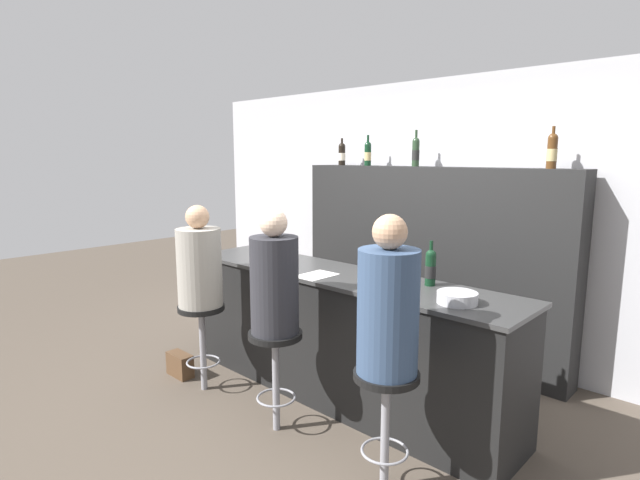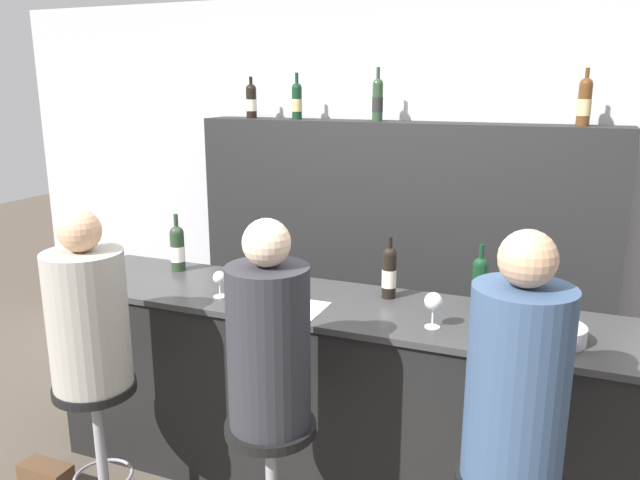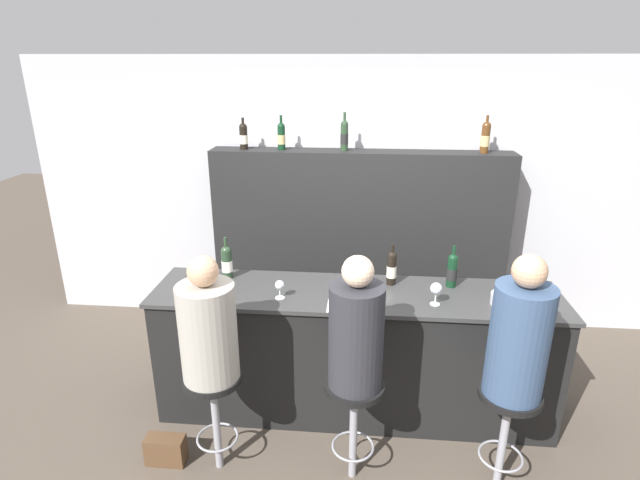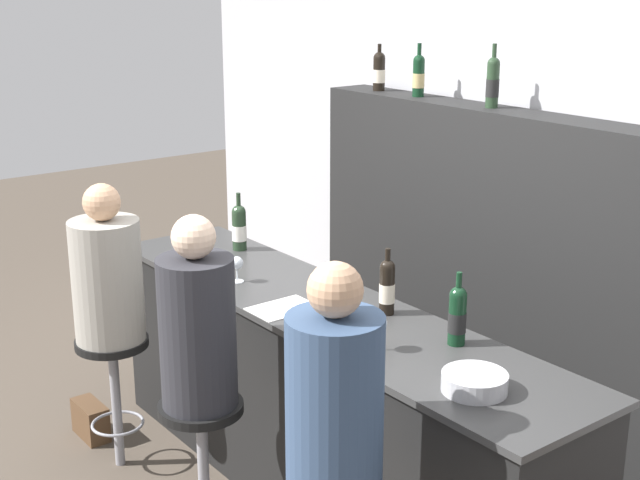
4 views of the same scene
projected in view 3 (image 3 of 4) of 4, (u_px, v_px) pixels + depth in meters
name	position (u px, v px, depth m)	size (l,w,h in m)	color
ground_plane	(351.00, 435.00, 3.61)	(16.00, 16.00, 0.00)	#4C4238
wall_back	(360.00, 197.00, 4.83)	(6.40, 0.05, 2.60)	#B2B2B7
bar_counter	(354.00, 352.00, 3.72)	(2.91, 0.65, 0.99)	black
back_bar_cabinet	(358.00, 244.00, 4.76)	(2.73, 0.28, 1.78)	black
wine_bottle_counter_0	(227.00, 262.00, 3.75)	(0.08, 0.08, 0.33)	#233823
wine_bottle_counter_1	(392.00, 268.00, 3.64)	(0.07, 0.07, 0.31)	black
wine_bottle_counter_2	(452.00, 270.00, 3.61)	(0.08, 0.08, 0.31)	black
wine_bottle_backbar_0	(244.00, 136.00, 4.50)	(0.08, 0.08, 0.28)	black
wine_bottle_backbar_1	(281.00, 136.00, 4.47)	(0.07, 0.07, 0.31)	black
wine_bottle_backbar_2	(344.00, 135.00, 4.42)	(0.07, 0.07, 0.34)	#233823
wine_bottle_backbar_3	(485.00, 137.00, 4.32)	(0.08, 0.08, 0.32)	#4C2D14
wine_glass_0	(280.00, 286.00, 3.44)	(0.07, 0.07, 0.13)	silver
wine_glass_1	(436.00, 289.00, 3.34)	(0.08, 0.08, 0.16)	silver
metal_bowl	(509.00, 300.00, 3.37)	(0.25, 0.25, 0.07)	#B7B7BC
tasting_menu	(343.00, 302.00, 3.40)	(0.21, 0.30, 0.00)	white
bar_stool_left	(214.00, 397.00, 3.15)	(0.37, 0.37, 0.71)	gray
guest_seated_left	(208.00, 328.00, 2.98)	(0.35, 0.35, 0.80)	gray
bar_stool_middle	(354.00, 405.00, 3.07)	(0.37, 0.37, 0.71)	gray
guest_seated_middle	(356.00, 332.00, 2.90)	(0.32, 0.32, 0.83)	#28282D
bar_stool_right	(507.00, 414.00, 3.00)	(0.37, 0.37, 0.71)	gray
guest_seated_right	(519.00, 337.00, 2.81)	(0.34, 0.34, 0.87)	#334766
handbag	(166.00, 450.00, 3.34)	(0.26, 0.12, 0.20)	#513823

